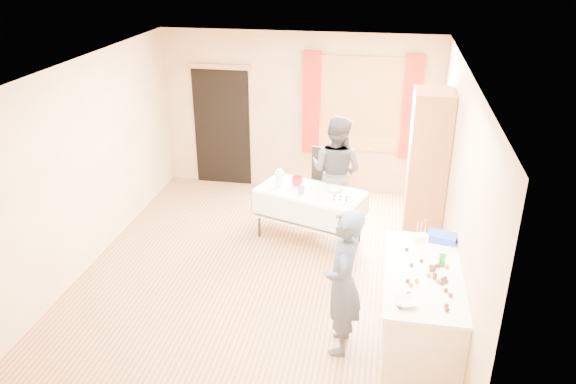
% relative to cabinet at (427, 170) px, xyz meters
% --- Properties ---
extents(floor, '(4.50, 5.50, 0.02)m').
position_rel_cabinet_xyz_m(floor, '(-1.99, -1.16, -1.08)').
color(floor, '#9E7047').
rests_on(floor, ground).
extents(ceiling, '(4.50, 5.50, 0.02)m').
position_rel_cabinet_xyz_m(ceiling, '(-1.99, -1.16, 1.54)').
color(ceiling, white).
rests_on(ceiling, floor).
extents(wall_back, '(4.50, 0.02, 2.60)m').
position_rel_cabinet_xyz_m(wall_back, '(-1.99, 1.60, 0.23)').
color(wall_back, tan).
rests_on(wall_back, floor).
extents(wall_front, '(4.50, 0.02, 2.60)m').
position_rel_cabinet_xyz_m(wall_front, '(-1.99, -3.92, 0.23)').
color(wall_front, tan).
rests_on(wall_front, floor).
extents(wall_left, '(0.02, 5.50, 2.60)m').
position_rel_cabinet_xyz_m(wall_left, '(-4.25, -1.16, 0.23)').
color(wall_left, tan).
rests_on(wall_left, floor).
extents(wall_right, '(0.02, 5.50, 2.60)m').
position_rel_cabinet_xyz_m(wall_right, '(0.27, -1.16, 0.23)').
color(wall_right, tan).
rests_on(wall_right, floor).
extents(window_frame, '(1.32, 0.06, 1.52)m').
position_rel_cabinet_xyz_m(window_frame, '(-0.99, 1.56, 0.43)').
color(window_frame, olive).
rests_on(window_frame, wall_back).
extents(window_pane, '(1.20, 0.02, 1.40)m').
position_rel_cabinet_xyz_m(window_pane, '(-0.99, 1.54, 0.43)').
color(window_pane, white).
rests_on(window_pane, wall_back).
extents(curtain_left, '(0.28, 0.06, 1.65)m').
position_rel_cabinet_xyz_m(curtain_left, '(-1.77, 1.51, 0.43)').
color(curtain_left, maroon).
rests_on(curtain_left, wall_back).
extents(curtain_right, '(0.28, 0.06, 1.65)m').
position_rel_cabinet_xyz_m(curtain_right, '(-0.21, 1.51, 0.43)').
color(curtain_right, maroon).
rests_on(curtain_right, wall_back).
extents(doorway, '(0.95, 0.04, 2.00)m').
position_rel_cabinet_xyz_m(doorway, '(-3.29, 1.57, -0.07)').
color(doorway, black).
rests_on(doorway, floor).
extents(door_lintel, '(1.05, 0.06, 0.08)m').
position_rel_cabinet_xyz_m(door_lintel, '(-3.29, 1.54, 0.95)').
color(door_lintel, olive).
rests_on(door_lintel, wall_back).
extents(cabinet, '(0.50, 0.60, 2.15)m').
position_rel_cabinet_xyz_m(cabinet, '(0.00, 0.00, 0.00)').
color(cabinet, brown).
rests_on(cabinet, floor).
extents(counter, '(0.78, 1.64, 0.91)m').
position_rel_cabinet_xyz_m(counter, '(-0.10, -2.30, -0.62)').
color(counter, beige).
rests_on(counter, floor).
extents(party_table, '(1.61, 1.17, 0.75)m').
position_rel_cabinet_xyz_m(party_table, '(-1.54, -0.21, -0.63)').
color(party_table, black).
rests_on(party_table, floor).
extents(chair, '(0.41, 0.41, 0.99)m').
position_rel_cabinet_xyz_m(chair, '(-1.46, 0.75, -0.78)').
color(chair, black).
rests_on(chair, floor).
extents(girl, '(0.58, 0.38, 1.57)m').
position_rel_cabinet_xyz_m(girl, '(-0.89, -2.43, -0.29)').
color(girl, '#2B344A').
rests_on(girl, floor).
extents(woman, '(1.25, 1.20, 1.66)m').
position_rel_cabinet_xyz_m(woman, '(-1.24, 0.36, -0.25)').
color(woman, black).
rests_on(woman, floor).
extents(soda_can, '(0.07, 0.07, 0.12)m').
position_rel_cabinet_xyz_m(soda_can, '(0.07, -2.14, -0.10)').
color(soda_can, '#158B25').
rests_on(soda_can, counter).
extents(mixing_bowl, '(0.31, 0.31, 0.05)m').
position_rel_cabinet_xyz_m(mixing_bowl, '(-0.29, -2.87, -0.14)').
color(mixing_bowl, white).
rests_on(mixing_bowl, counter).
extents(foam_block, '(0.18, 0.15, 0.08)m').
position_rel_cabinet_xyz_m(foam_block, '(-0.13, -1.68, -0.12)').
color(foam_block, white).
rests_on(foam_block, counter).
extents(blue_basket, '(0.34, 0.26, 0.08)m').
position_rel_cabinet_xyz_m(blue_basket, '(0.10, -1.62, -0.12)').
color(blue_basket, blue).
rests_on(blue_basket, counter).
extents(pitcher, '(0.14, 0.14, 0.22)m').
position_rel_cabinet_xyz_m(pitcher, '(-1.98, -0.14, -0.21)').
color(pitcher, silver).
rests_on(pitcher, party_table).
extents(cup_red, '(0.17, 0.17, 0.13)m').
position_rel_cabinet_xyz_m(cup_red, '(-1.74, -0.07, -0.26)').
color(cup_red, '#B40C17').
rests_on(cup_red, party_table).
extents(cup_rainbow, '(0.16, 0.16, 0.10)m').
position_rel_cabinet_xyz_m(cup_rainbow, '(-1.64, -0.35, -0.27)').
color(cup_rainbow, red).
rests_on(cup_rainbow, party_table).
extents(small_bowl, '(0.34, 0.34, 0.06)m').
position_rel_cabinet_xyz_m(small_bowl, '(-1.20, -0.19, -0.30)').
color(small_bowl, white).
rests_on(small_bowl, party_table).
extents(pastry_tray, '(0.34, 0.32, 0.02)m').
position_rel_cabinet_xyz_m(pastry_tray, '(-1.10, -0.45, -0.31)').
color(pastry_tray, white).
rests_on(pastry_tray, party_table).
extents(bottle, '(0.13, 0.13, 0.16)m').
position_rel_cabinet_xyz_m(bottle, '(-2.00, 0.13, -0.25)').
color(bottle, white).
rests_on(bottle, party_table).
extents(cake_balls, '(0.50, 1.07, 0.04)m').
position_rel_cabinet_xyz_m(cake_balls, '(-0.05, -2.43, -0.14)').
color(cake_balls, '#3F2314').
rests_on(cake_balls, counter).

